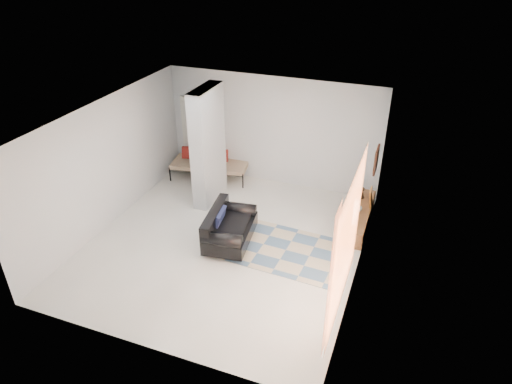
% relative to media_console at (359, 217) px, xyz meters
% --- Properties ---
extents(floor, '(6.00, 6.00, 0.00)m').
position_rel_media_console_xyz_m(floor, '(-2.52, -1.70, -0.20)').
color(floor, beige).
rests_on(floor, ground).
extents(ceiling, '(6.00, 6.00, 0.00)m').
position_rel_media_console_xyz_m(ceiling, '(-2.52, -1.70, 2.60)').
color(ceiling, white).
rests_on(ceiling, wall_back).
extents(wall_back, '(6.00, 0.00, 6.00)m').
position_rel_media_console_xyz_m(wall_back, '(-2.52, 1.30, 1.20)').
color(wall_back, silver).
rests_on(wall_back, ground).
extents(wall_front, '(6.00, 0.00, 6.00)m').
position_rel_media_console_xyz_m(wall_front, '(-2.52, -4.70, 1.20)').
color(wall_front, silver).
rests_on(wall_front, ground).
extents(wall_left, '(0.00, 6.00, 6.00)m').
position_rel_media_console_xyz_m(wall_left, '(-5.27, -1.70, 1.20)').
color(wall_left, silver).
rests_on(wall_left, ground).
extents(wall_right, '(0.00, 6.00, 6.00)m').
position_rel_media_console_xyz_m(wall_right, '(0.23, -1.70, 1.20)').
color(wall_right, silver).
rests_on(wall_right, ground).
extents(partition_column, '(0.35, 1.20, 2.80)m').
position_rel_media_console_xyz_m(partition_column, '(-3.62, -0.10, 1.20)').
color(partition_column, '#B2B6BA').
rests_on(partition_column, floor).
extents(hallway_door, '(0.85, 0.06, 2.04)m').
position_rel_media_console_xyz_m(hallway_door, '(-4.62, 1.26, 0.82)').
color(hallway_door, silver).
rests_on(hallway_door, floor).
extents(curtain, '(0.00, 2.55, 2.55)m').
position_rel_media_console_xyz_m(curtain, '(0.15, -2.85, 1.25)').
color(curtain, orange).
rests_on(curtain, wall_right).
extents(wall_art, '(0.04, 0.45, 0.55)m').
position_rel_media_console_xyz_m(wall_art, '(0.20, -0.00, 1.45)').
color(wall_art, '#36180E').
rests_on(wall_art, wall_right).
extents(media_console, '(0.45, 1.94, 0.80)m').
position_rel_media_console_xyz_m(media_console, '(0.00, 0.00, 0.00)').
color(media_console, brown).
rests_on(media_console, floor).
extents(loveseat, '(1.04, 1.56, 0.76)m').
position_rel_media_console_xyz_m(loveseat, '(-2.48, -1.65, 0.16)').
color(loveseat, silver).
rests_on(loveseat, floor).
extents(daybed, '(2.11, 1.16, 0.77)m').
position_rel_media_console_xyz_m(daybed, '(-4.13, 0.91, 0.20)').
color(daybed, black).
rests_on(daybed, floor).
extents(area_rug, '(2.54, 1.77, 0.01)m').
position_rel_media_console_xyz_m(area_rug, '(-1.24, -1.50, -0.20)').
color(area_rug, '#C6B697').
rests_on(area_rug, floor).
extents(cylinder_lamp, '(0.10, 0.10, 0.57)m').
position_rel_media_console_xyz_m(cylinder_lamp, '(-0.02, -0.61, 0.48)').
color(cylinder_lamp, silver).
rests_on(cylinder_lamp, media_console).
extents(bronze_figurine, '(0.15, 0.15, 0.27)m').
position_rel_media_console_xyz_m(bronze_figurine, '(-0.05, 0.53, 0.33)').
color(bronze_figurine, '#312116').
rests_on(bronze_figurine, media_console).
extents(vase, '(0.22, 0.22, 0.21)m').
position_rel_media_console_xyz_m(vase, '(-0.05, -0.10, 0.30)').
color(vase, silver).
rests_on(vase, media_console).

